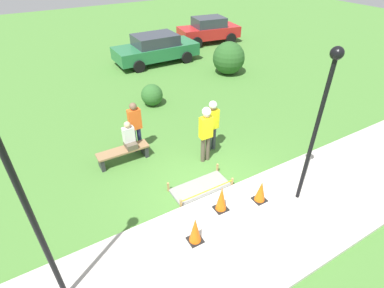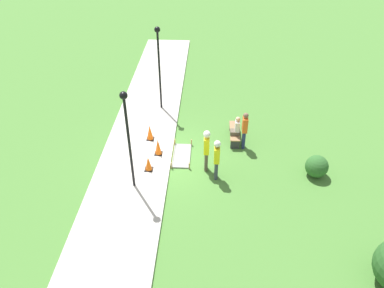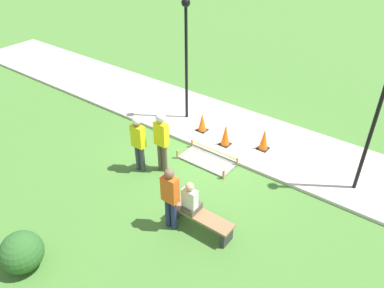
{
  "view_description": "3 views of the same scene",
  "coord_description": "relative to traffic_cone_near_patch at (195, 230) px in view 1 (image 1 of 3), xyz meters",
  "views": [
    {
      "loc": [
        -3.65,
        -4.96,
        5.99
      ],
      "look_at": [
        0.09,
        1.44,
        0.85
      ],
      "focal_mm": 28.0,
      "sensor_mm": 36.0,
      "label": 1
    },
    {
      "loc": [
        12.68,
        1.54,
        10.01
      ],
      "look_at": [
        0.05,
        0.89,
        0.87
      ],
      "focal_mm": 35.0,
      "sensor_mm": 36.0,
      "label": 2
    },
    {
      "loc": [
        -5.35,
        8.06,
        6.83
      ],
      "look_at": [
        -0.04,
        0.95,
        0.87
      ],
      "focal_mm": 35.0,
      "sensor_mm": 36.0,
      "label": 3
    }
  ],
  "objects": [
    {
      "name": "sidewalk",
      "position": [
        1.31,
        -0.43,
        -0.41
      ],
      "size": [
        28.0,
        3.07,
        0.1
      ],
      "color": "#BCB7AD",
      "rests_on": "ground_plane"
    },
    {
      "name": "ground_plane",
      "position": [
        1.31,
        1.1,
        -0.46
      ],
      "size": [
        60.0,
        60.0,
        0.0
      ],
      "primitive_type": "plane",
      "color": "#477A33"
    },
    {
      "name": "wet_concrete_patch",
      "position": [
        1.09,
        1.53,
        -0.43
      ],
      "size": [
        1.74,
        0.81,
        0.3
      ],
      "color": "gray",
      "rests_on": "ground_plane"
    },
    {
      "name": "lamppost_far",
      "position": [
        -2.9,
        0.17,
        2.39
      ],
      "size": [
        0.28,
        0.28,
        4.26
      ],
      "color": "black",
      "rests_on": "sidewalk"
    },
    {
      "name": "bystander_in_orange_shirt",
      "position": [
        0.27,
        4.24,
        0.55
      ],
      "size": [
        0.4,
        0.23,
        1.78
      ],
      "color": "navy",
      "rests_on": "ground_plane"
    },
    {
      "name": "parked_car_red",
      "position": [
        9.23,
        13.67,
        0.38
      ],
      "size": [
        4.22,
        2.42,
        1.65
      ],
      "rotation": [
        0.0,
        0.0,
        -0.14
      ],
      "color": "red",
      "rests_on": "ground_plane"
    },
    {
      "name": "park_bench",
      "position": [
        -0.36,
        3.87,
        -0.13
      ],
      "size": [
        1.65,
        0.44,
        0.47
      ],
      "color": "#2D2D33",
      "rests_on": "ground_plane"
    },
    {
      "name": "traffic_cone_near_patch",
      "position": [
        0.0,
        0.0,
        0.0
      ],
      "size": [
        0.34,
        0.34,
        0.74
      ],
      "color": "black",
      "rests_on": "sidewalk"
    },
    {
      "name": "lamppost_near",
      "position": [
        3.18,
        -0.18,
        2.31
      ],
      "size": [
        0.28,
        0.28,
        4.12
      ],
      "color": "black",
      "rests_on": "sidewalk"
    },
    {
      "name": "traffic_cone_far_patch",
      "position": [
        1.09,
        0.51,
        0.01
      ],
      "size": [
        0.34,
        0.34,
        0.75
      ],
      "color": "black",
      "rests_on": "sidewalk"
    },
    {
      "name": "worker_supervisor",
      "position": [
        1.93,
        2.61,
        0.71
      ],
      "size": [
        0.4,
        0.28,
        1.92
      ],
      "color": "brown",
      "rests_on": "ground_plane"
    },
    {
      "name": "person_seated_on_bench",
      "position": [
        -0.08,
        3.92,
        0.35
      ],
      "size": [
        0.36,
        0.44,
        0.89
      ],
      "color": "brown",
      "rests_on": "park_bench"
    },
    {
      "name": "shrub_rounded_mid",
      "position": [
        7.03,
        8.39,
        0.36
      ],
      "size": [
        1.66,
        1.66,
        1.66
      ],
      "color": "#285623",
      "rests_on": "ground_plane"
    },
    {
      "name": "shrub_rounded_near",
      "position": [
        2.07,
        7.07,
        -0.0
      ],
      "size": [
        0.92,
        0.92,
        0.92
      ],
      "color": "#2D6028",
      "rests_on": "ground_plane"
    },
    {
      "name": "traffic_cone_sidewalk_edge",
      "position": [
        2.19,
        0.25,
        -0.04
      ],
      "size": [
        0.34,
        0.34,
        0.65
      ],
      "color": "black",
      "rests_on": "sidewalk"
    },
    {
      "name": "parked_car_green",
      "position": [
        4.49,
        11.88,
        0.34
      ],
      "size": [
        4.7,
        2.2,
        1.56
      ],
      "rotation": [
        0.0,
        0.0,
        -0.0
      ],
      "color": "#236B3D",
      "rests_on": "ground_plane"
    },
    {
      "name": "worker_assistant",
      "position": [
        2.44,
        3.02,
        0.63
      ],
      "size": [
        0.4,
        0.26,
        1.82
      ],
      "color": "#383D47",
      "rests_on": "ground_plane"
    }
  ]
}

